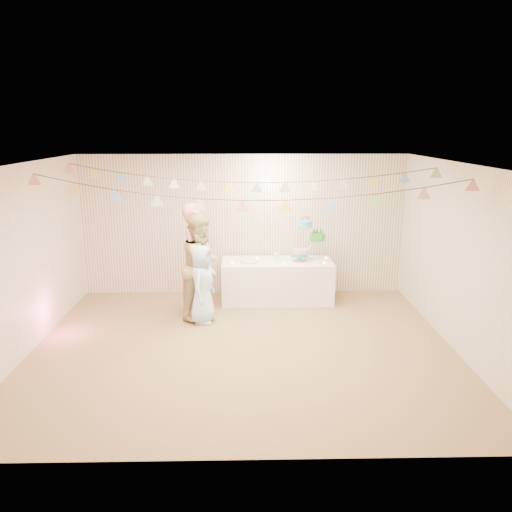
{
  "coord_description": "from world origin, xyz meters",
  "views": [
    {
      "loc": [
        0.04,
        -6.6,
        3.07
      ],
      "look_at": [
        0.2,
        0.8,
        1.15
      ],
      "focal_mm": 35.0,
      "sensor_mm": 36.0,
      "label": 1
    }
  ],
  "objects_px": {
    "person_adult_a": "(197,259)",
    "person_adult_b": "(202,266)",
    "person_child": "(202,284)",
    "cake_stand": "(308,239)",
    "table": "(277,281)"
  },
  "relations": [
    {
      "from": "person_child",
      "to": "table",
      "type": "bearing_deg",
      "value": -36.93
    },
    {
      "from": "table",
      "to": "person_adult_a",
      "type": "xyz_separation_m",
      "value": [
        -1.38,
        -0.59,
        0.57
      ]
    },
    {
      "from": "person_adult_a",
      "to": "person_child",
      "type": "bearing_deg",
      "value": -146.11
    },
    {
      "from": "table",
      "to": "person_adult_a",
      "type": "height_order",
      "value": "person_adult_a"
    },
    {
      "from": "cake_stand",
      "to": "person_adult_a",
      "type": "distance_m",
      "value": 2.04
    },
    {
      "from": "person_adult_a",
      "to": "cake_stand",
      "type": "bearing_deg",
      "value": -53.65
    },
    {
      "from": "cake_stand",
      "to": "person_child",
      "type": "xyz_separation_m",
      "value": [
        -1.81,
        -1.06,
        -0.49
      ]
    },
    {
      "from": "person_adult_a",
      "to": "person_adult_b",
      "type": "xyz_separation_m",
      "value": [
        0.1,
        -0.18,
        -0.07
      ]
    },
    {
      "from": "cake_stand",
      "to": "person_child",
      "type": "height_order",
      "value": "cake_stand"
    },
    {
      "from": "table",
      "to": "person_child",
      "type": "relative_size",
      "value": 1.55
    },
    {
      "from": "person_adult_b",
      "to": "person_child",
      "type": "distance_m",
      "value": 0.33
    },
    {
      "from": "person_adult_a",
      "to": "person_adult_b",
      "type": "distance_m",
      "value": 0.22
    },
    {
      "from": "table",
      "to": "person_adult_a",
      "type": "relative_size",
      "value": 1.05
    },
    {
      "from": "person_adult_a",
      "to": "person_adult_b",
      "type": "relative_size",
      "value": 1.08
    },
    {
      "from": "person_adult_b",
      "to": "cake_stand",
      "type": "bearing_deg",
      "value": -40.35
    }
  ]
}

